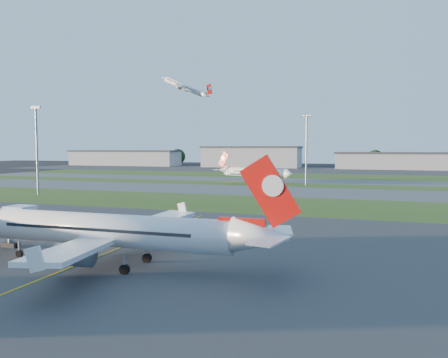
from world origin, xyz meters
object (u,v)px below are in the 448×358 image
at_px(airliner_taxiing, 256,173).
at_px(light_mast_west, 37,144).
at_px(airliner_parked, 112,231).
at_px(light_mast_centre, 306,145).

height_order(airliner_taxiing, light_mast_west, light_mast_west).
height_order(airliner_parked, light_mast_west, light_mast_west).
bearing_deg(light_mast_centre, airliner_taxiing, 154.58).
bearing_deg(light_mast_west, airliner_taxiing, 53.66).
distance_m(airliner_parked, airliner_taxiing, 127.34).
bearing_deg(light_mast_centre, light_mast_west, -141.34).
xyz_separation_m(airliner_parked, light_mast_centre, (5.99, 116.27, 10.77)).
distance_m(airliner_taxiing, light_mast_centre, 26.03).
bearing_deg(airliner_taxiing, airliner_parked, 121.66).
bearing_deg(airliner_parked, light_mast_centre, 86.10).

